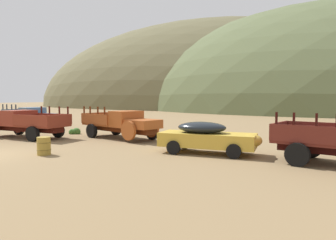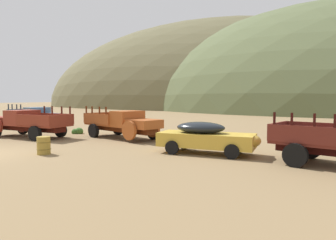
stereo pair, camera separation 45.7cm
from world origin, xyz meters
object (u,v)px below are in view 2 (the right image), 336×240
(truck_rust_red, at_px, (24,123))
(car_faded_yellow, at_px, (209,137))
(oil_drum_by_truck, at_px, (44,145))
(truck_chalk_blue, at_px, (37,117))
(truck_oxide_orange, at_px, (126,124))

(truck_rust_red, bearing_deg, car_faded_yellow, 178.01)
(oil_drum_by_truck, bearing_deg, truck_chalk_blue, 144.36)
(oil_drum_by_truck, bearing_deg, car_faded_yellow, 30.66)
(truck_chalk_blue, xyz_separation_m, car_faded_yellow, (18.65, -4.29, -0.20))
(truck_chalk_blue, height_order, truck_oxide_orange, same)
(truck_oxide_orange, relative_size, oil_drum_by_truck, 7.48)
(truck_oxide_orange, bearing_deg, truck_rust_red, -145.03)
(truck_chalk_blue, height_order, car_faded_yellow, truck_chalk_blue)
(truck_oxide_orange, bearing_deg, truck_chalk_blue, -176.05)
(truck_oxide_orange, distance_m, car_faded_yellow, 7.23)
(truck_rust_red, height_order, car_faded_yellow, truck_rust_red)
(truck_chalk_blue, height_order, truck_rust_red, same)
(truck_chalk_blue, bearing_deg, car_faded_yellow, -4.71)
(truck_chalk_blue, distance_m, oil_drum_by_truck, 14.43)
(truck_oxide_orange, xyz_separation_m, car_faded_yellow, (6.84, -2.33, -0.20))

